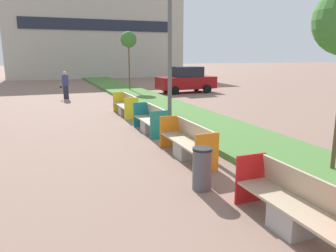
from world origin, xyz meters
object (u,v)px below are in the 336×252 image
bench_orange_frame (187,144)px  pedestrian_walking (65,85)px  parked_car_distant (186,80)px  street_lamp_post (170,5)px  bench_teal_frame (151,122)px  sapling_tree_far (129,40)px  bench_yellow_frame (126,107)px  litter_bin (202,169)px  bench_red_frame (294,209)px

bench_orange_frame → pedestrian_walking: bearing=99.0°
bench_orange_frame → parked_car_distant: 15.36m
street_lamp_post → bench_teal_frame: bearing=153.2°
sapling_tree_far → bench_yellow_frame: bearing=-105.6°
street_lamp_post → pedestrian_walking: bearing=104.4°
parked_car_distant → sapling_tree_far: bearing=149.3°
litter_bin → parked_car_distant: parked_car_distant is taller
bench_teal_frame → bench_yellow_frame: 3.63m
parked_car_distant → bench_teal_frame: bearing=-123.8°
bench_red_frame → litter_bin: bench_red_frame is taller
bench_teal_frame → street_lamp_post: (0.61, -0.31, 3.95)m
bench_red_frame → pedestrian_walking: (-2.15, 17.63, 0.50)m
bench_orange_frame → bench_yellow_frame: size_ratio=1.03×
bench_teal_frame → pedestrian_walking: size_ratio=1.21×
bench_yellow_frame → sapling_tree_far: 10.03m
bench_red_frame → parked_car_distant: size_ratio=0.53×
bench_orange_frame → bench_yellow_frame: bearing=90.0°
bench_orange_frame → bench_red_frame: bearing=-90.0°
bench_orange_frame → street_lamp_post: (0.61, 2.86, 3.94)m
bench_teal_frame → parked_car_distant: parked_car_distant is taller
bench_red_frame → litter_bin: size_ratio=2.58×
bench_red_frame → bench_teal_frame: (-0.00, 7.20, -0.01)m
bench_red_frame → bench_teal_frame: same height
bench_orange_frame → litter_bin: size_ratio=2.72×
sapling_tree_far → pedestrian_walking: size_ratio=2.53×
pedestrian_walking → bench_teal_frame: bearing=-78.4°
street_lamp_post → sapling_tree_far: 13.20m
bench_yellow_frame → litter_bin: bench_yellow_frame is taller
bench_orange_frame → street_lamp_post: size_ratio=0.31×
sapling_tree_far → parked_car_distant: sapling_tree_far is taller
bench_red_frame → pedestrian_walking: bearing=96.9°
sapling_tree_far → parked_car_distant: 5.02m
sapling_tree_far → pedestrian_walking: sapling_tree_far is taller
parked_car_distant → bench_red_frame: bearing=-112.9°
bench_red_frame → litter_bin: (-0.60, 1.99, 0.07)m
bench_orange_frame → sapling_tree_far: sapling_tree_far is taller
bench_red_frame → street_lamp_post: 7.96m
bench_red_frame → sapling_tree_far: 20.38m
street_lamp_post → pedestrian_walking: 11.61m
bench_yellow_frame → pedestrian_walking: bearing=107.5°
litter_bin → parked_car_distant: size_ratio=0.21×
street_lamp_post → pedestrian_walking: size_ratio=4.58×
bench_teal_frame → street_lamp_post: bearing=-26.8°
bench_orange_frame → pedestrian_walking: (-2.15, 13.60, 0.50)m
bench_red_frame → pedestrian_walking: pedestrian_walking is taller
litter_bin → parked_car_distant: bearing=66.9°
street_lamp_post → parked_car_distant: size_ratio=1.82×
bench_teal_frame → litter_bin: bearing=-96.6°
sapling_tree_far → parked_car_distant: bearing=-26.9°
litter_bin → pedestrian_walking: bearing=95.6°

